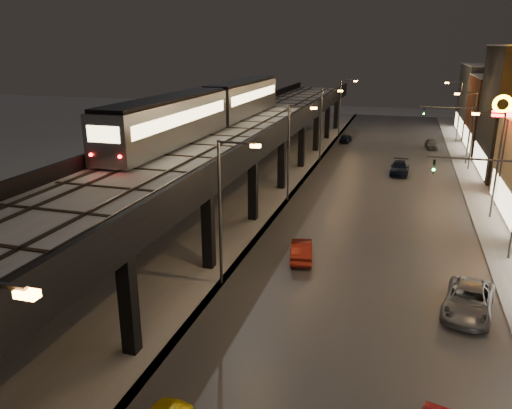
# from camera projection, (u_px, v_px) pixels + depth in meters

# --- Properties ---
(road_surface) EXTENTS (17.00, 120.00, 0.06)m
(road_surface) POSITION_uv_depth(u_px,v_px,m) (378.00, 196.00, 48.78)
(road_surface) COLOR #46474D
(road_surface) RESTS_ON ground
(sidewalk_right) EXTENTS (4.00, 120.00, 0.14)m
(sidewalk_right) POSITION_uv_depth(u_px,v_px,m) (489.00, 204.00, 46.05)
(sidewalk_right) COLOR #9FA1A8
(sidewalk_right) RESTS_ON ground
(under_viaduct_pavement) EXTENTS (11.00, 120.00, 0.06)m
(under_viaduct_pavement) POSITION_uv_depth(u_px,v_px,m) (247.00, 185.00, 52.44)
(under_viaduct_pavement) COLOR #9FA1A8
(under_viaduct_pavement) RESTS_ON ground
(elevated_viaduct) EXTENTS (9.00, 100.00, 6.30)m
(elevated_viaduct) POSITION_uv_depth(u_px,v_px,m) (237.00, 138.00, 47.86)
(elevated_viaduct) COLOR black
(elevated_viaduct) RESTS_ON ground
(viaduct_trackbed) EXTENTS (8.40, 100.00, 0.32)m
(viaduct_trackbed) POSITION_uv_depth(u_px,v_px,m) (237.00, 130.00, 47.74)
(viaduct_trackbed) COLOR #B2B7C1
(viaduct_trackbed) RESTS_ON elevated_viaduct
(viaduct_parapet_streetside) EXTENTS (0.30, 100.00, 1.10)m
(viaduct_parapet_streetside) POSITION_uv_depth(u_px,v_px,m) (281.00, 127.00, 46.44)
(viaduct_parapet_streetside) COLOR black
(viaduct_parapet_streetside) RESTS_ON elevated_viaduct
(viaduct_parapet_far) EXTENTS (0.30, 100.00, 1.10)m
(viaduct_parapet_far) POSITION_uv_depth(u_px,v_px,m) (195.00, 123.00, 48.80)
(viaduct_parapet_far) COLOR black
(viaduct_parapet_far) RESTS_ON elevated_viaduct
(building_f) EXTENTS (12.20, 16.20, 11.16)m
(building_f) POSITION_uv_depth(u_px,v_px,m) (502.00, 101.00, 80.02)
(building_f) COLOR #383838
(building_f) RESTS_ON ground
(streetlight_left_1) EXTENTS (2.57, 0.28, 9.00)m
(streetlight_left_1) POSITION_uv_depth(u_px,v_px,m) (224.00, 204.00, 29.26)
(streetlight_left_1) COLOR #38383A
(streetlight_left_1) RESTS_ON ground
(streetlight_left_2) EXTENTS (2.57, 0.28, 9.00)m
(streetlight_left_2) POSITION_uv_depth(u_px,v_px,m) (292.00, 147.00, 45.69)
(streetlight_left_2) COLOR #38383A
(streetlight_left_2) RESTS_ON ground
(streetlight_right_2) EXTENTS (2.56, 0.28, 9.00)m
(streetlight_right_2) POSITION_uv_depth(u_px,v_px,m) (495.00, 158.00, 41.03)
(streetlight_right_2) COLOR #38383A
(streetlight_right_2) RESTS_ON ground
(streetlight_left_3) EXTENTS (2.57, 0.28, 9.00)m
(streetlight_left_3) POSITION_uv_depth(u_px,v_px,m) (323.00, 120.00, 62.11)
(streetlight_left_3) COLOR #38383A
(streetlight_left_3) RESTS_ON ground
(streetlight_right_3) EXTENTS (2.56, 0.28, 9.00)m
(streetlight_right_3) POSITION_uv_depth(u_px,v_px,m) (471.00, 126.00, 57.45)
(streetlight_right_3) COLOR #38383A
(streetlight_right_3) RESTS_ON ground
(streetlight_left_4) EXTENTS (2.57, 0.28, 9.00)m
(streetlight_left_4) POSITION_uv_depth(u_px,v_px,m) (342.00, 104.00, 78.54)
(streetlight_left_4) COLOR #38383A
(streetlight_left_4) RESTS_ON ground
(streetlight_right_4) EXTENTS (2.56, 0.28, 9.00)m
(streetlight_right_4) POSITION_uv_depth(u_px,v_px,m) (458.00, 108.00, 73.88)
(streetlight_right_4) COLOR #38383A
(streetlight_right_4) RESTS_ON ground
(traffic_light_rig_a) EXTENTS (6.10, 0.34, 7.00)m
(traffic_light_rig_a) POSITION_uv_depth(u_px,v_px,m) (499.00, 196.00, 33.28)
(traffic_light_rig_a) COLOR #38383A
(traffic_light_rig_a) RESTS_ON ground
(traffic_light_rig_b) EXTENTS (6.10, 0.34, 7.00)m
(traffic_light_rig_b) POSITION_uv_depth(u_px,v_px,m) (460.00, 128.00, 60.66)
(traffic_light_rig_b) COLOR #38383A
(traffic_light_rig_b) RESTS_ON ground
(subway_train) EXTENTS (3.08, 37.23, 3.68)m
(subway_train) POSITION_uv_depth(u_px,v_px,m) (213.00, 107.00, 47.88)
(subway_train) COLOR gray
(subway_train) RESTS_ON viaduct_trackbed
(car_near_white) EXTENTS (2.16, 4.25, 1.34)m
(car_near_white) POSITION_uv_depth(u_px,v_px,m) (301.00, 251.00, 34.15)
(car_near_white) COLOR maroon
(car_near_white) RESTS_ON ground
(car_far_white) EXTENTS (1.76, 3.78, 1.25)m
(car_far_white) POSITION_uv_depth(u_px,v_px,m) (346.00, 138.00, 75.49)
(car_far_white) COLOR black
(car_far_white) RESTS_ON ground
(car_onc_dark) EXTENTS (3.39, 5.65, 1.47)m
(car_onc_dark) POSITION_uv_depth(u_px,v_px,m) (468.00, 301.00, 27.29)
(car_onc_dark) COLOR slate
(car_onc_dark) RESTS_ON ground
(car_onc_white) EXTENTS (2.12, 4.93, 1.42)m
(car_onc_white) POSITION_uv_depth(u_px,v_px,m) (400.00, 168.00, 56.77)
(car_onc_white) COLOR black
(car_onc_white) RESTS_ON ground
(car_onc_red) EXTENTS (1.91, 3.97, 1.31)m
(car_onc_red) POSITION_uv_depth(u_px,v_px,m) (432.00, 144.00, 70.81)
(car_onc_red) COLOR slate
(car_onc_red) RESTS_ON ground
(sign_mcdonalds) EXTENTS (2.96, 0.35, 10.03)m
(sign_mcdonalds) POSITION_uv_depth(u_px,v_px,m) (509.00, 117.00, 43.29)
(sign_mcdonalds) COLOR #38383A
(sign_mcdonalds) RESTS_ON ground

